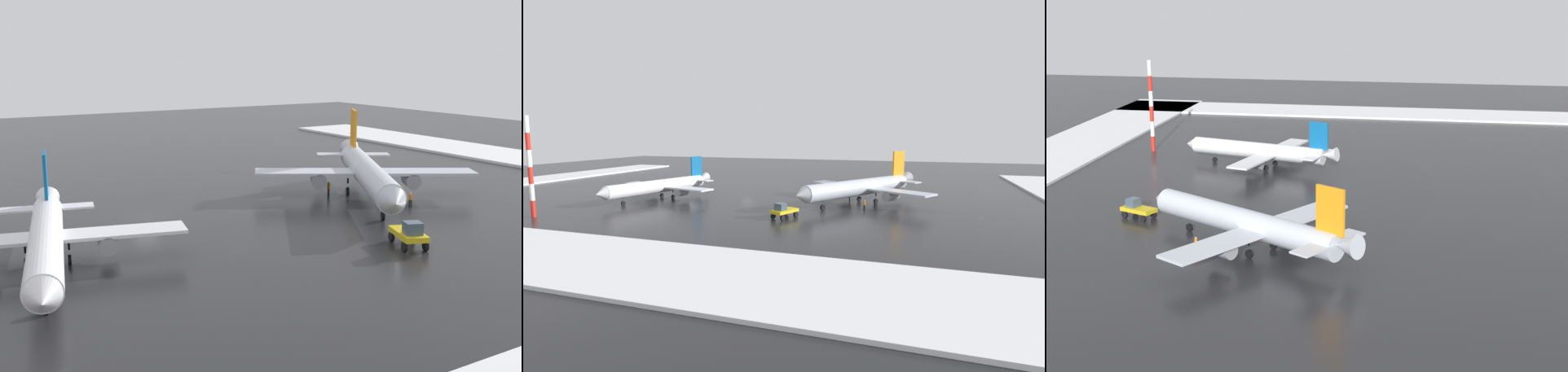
% 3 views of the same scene
% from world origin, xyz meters
% --- Properties ---
extents(ground_plane, '(240.00, 240.00, 0.00)m').
position_xyz_m(ground_plane, '(0.00, 0.00, 0.00)').
color(ground_plane, '#232326').
extents(airplane_parked_portside, '(25.07, 29.27, 9.68)m').
position_xyz_m(airplane_parked_portside, '(26.00, -5.57, 3.20)').
color(airplane_parked_portside, silver).
rests_on(airplane_parked_portside, ground_plane).
extents(airplane_far_rear, '(23.01, 27.41, 8.25)m').
position_xyz_m(airplane_far_rear, '(-13.48, -13.05, 2.73)').
color(airplane_far_rear, white).
rests_on(airplane_far_rear, ground_plane).
extents(pushback_tug, '(3.77, 5.09, 2.50)m').
position_xyz_m(pushback_tug, '(16.26, -22.89, 1.28)').
color(pushback_tug, gold).
rests_on(pushback_tug, ground_plane).
extents(ground_crew_mid_apron, '(0.36, 0.36, 1.71)m').
position_xyz_m(ground_crew_mid_apron, '(27.44, -11.49, 0.97)').
color(ground_crew_mid_apron, black).
rests_on(ground_crew_mid_apron, ground_plane).
extents(ground_crew_near_tug, '(0.36, 0.36, 1.71)m').
position_xyz_m(ground_crew_near_tug, '(23.21, -1.72, 0.97)').
color(ground_crew_near_tug, black).
rests_on(ground_crew_near_tug, ground_plane).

